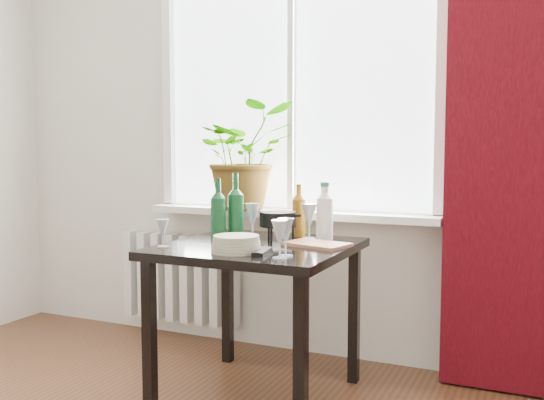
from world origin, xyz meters
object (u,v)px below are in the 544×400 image
at_px(cleaning_bottle, 325,210).
at_px(tv_remote, 262,252).
at_px(wine_bottle_right, 236,206).
at_px(wineglass_back_center, 309,221).
at_px(wineglass_far_right, 280,239).
at_px(table, 258,264).
at_px(wine_bottle_left, 218,209).
at_px(wineglass_front_right, 286,237).
at_px(wineglass_back_left, 252,220).
at_px(plate_stack, 236,244).
at_px(potted_plant, 245,156).
at_px(cutting_board, 317,244).
at_px(wineglass_front_left, 163,233).
at_px(bottle_amber, 299,209).
at_px(radiator, 180,278).
at_px(fondue_pot, 278,226).

xyz_separation_m(cleaning_bottle, tv_remote, (-0.10, -0.51, -0.14)).
bearing_deg(wine_bottle_right, wineglass_back_center, 28.19).
xyz_separation_m(wineglass_far_right, wineglass_back_center, (-0.09, 0.56, 0.01)).
bearing_deg(cleaning_bottle, table, -129.79).
bearing_deg(wine_bottle_left, wineglass_front_right, -28.54).
distance_m(wineglass_back_left, plate_stack, 0.46).
bearing_deg(wineglass_front_right, tv_remote, 169.69).
bearing_deg(wineglass_front_right, potted_plant, 126.85).
xyz_separation_m(wineglass_far_right, tv_remote, (-0.12, 0.08, -0.07)).
bearing_deg(cutting_board, table, -165.32).
bearing_deg(wineglass_front_left, table, 36.22).
distance_m(wineglass_far_right, wineglass_front_left, 0.61).
bearing_deg(cutting_board, wineglass_back_center, 120.94).
height_order(wineglass_back_center, wineglass_back_left, wineglass_back_center).
xyz_separation_m(wineglass_far_right, wineglass_back_left, (-0.37, 0.50, 0.01)).
bearing_deg(potted_plant, table, -57.56).
height_order(potted_plant, cleaning_bottle, potted_plant).
height_order(plate_stack, cutting_board, plate_stack).
bearing_deg(wineglass_front_right, bottle_amber, 106.61).
relative_size(radiator, plate_stack, 3.62).
bearing_deg(wineglass_front_left, tv_remote, 4.07).
xyz_separation_m(potted_plant, wineglass_front_right, (0.60, -0.79, -0.33)).
relative_size(wine_bottle_left, wineglass_far_right, 1.90).
relative_size(wine_bottle_left, tv_remote, 1.83).
xyz_separation_m(radiator, plate_stack, (0.86, -0.87, 0.40)).
bearing_deg(table, wineglass_back_center, 57.58).
bearing_deg(fondue_pot, wineglass_back_left, 173.45).
distance_m(wine_bottle_right, plate_stack, 0.38).
distance_m(table, wineglass_back_center, 0.35).
height_order(wine_bottle_right, fondue_pot, wine_bottle_right).
height_order(wineglass_back_left, cutting_board, wineglass_back_left).
bearing_deg(cleaning_bottle, wineglass_front_left, -137.46).
xyz_separation_m(wineglass_front_left, tv_remote, (0.49, 0.03, -0.06)).
height_order(radiator, wineglass_back_center, wineglass_back_center).
bearing_deg(wine_bottle_right, plate_stack, -61.95).
relative_size(wineglass_front_right, wineglass_far_right, 1.00).
bearing_deg(wineglass_back_left, table, -57.36).
bearing_deg(plate_stack, table, 92.04).
distance_m(wineglass_front_right, wineglass_far_right, 0.06).
distance_m(wine_bottle_left, cutting_board, 0.51).
bearing_deg(wineglass_far_right, cleaning_bottle, 91.33).
height_order(wine_bottle_left, wineglass_back_center, wine_bottle_left).
relative_size(wine_bottle_right, wineglass_back_left, 1.89).
bearing_deg(fondue_pot, potted_plant, 139.89).
bearing_deg(wine_bottle_right, potted_plant, 111.87).
xyz_separation_m(wine_bottle_right, wineglass_back_center, (0.32, 0.17, -0.08)).
xyz_separation_m(radiator, wineglass_far_right, (1.10, -0.94, 0.44)).
bearing_deg(plate_stack, wine_bottle_right, 118.05).
relative_size(wine_bottle_right, wineglass_far_right, 2.04).
height_order(cleaning_bottle, wineglass_front_left, cleaning_bottle).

